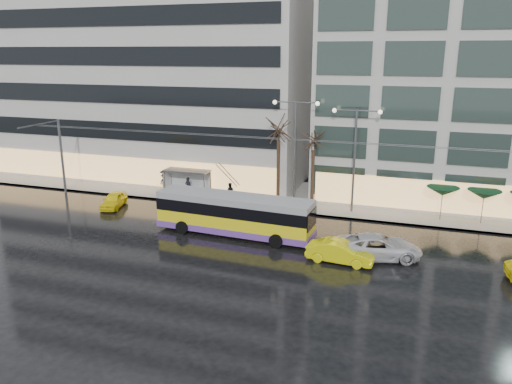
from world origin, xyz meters
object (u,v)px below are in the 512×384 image
at_px(trolleybus, 234,216).
at_px(bus_shelter, 184,177).
at_px(street_lamp_near, 295,139).
at_px(taxi_a, 114,200).

height_order(trolleybus, bus_shelter, trolleybus).
distance_m(trolleybus, street_lamp_near, 9.46).
height_order(bus_shelter, street_lamp_near, street_lamp_near).
distance_m(street_lamp_near, taxi_a, 16.53).
xyz_separation_m(bus_shelter, taxi_a, (-4.46, -4.80, -1.33)).
relative_size(trolleybus, bus_shelter, 2.83).
xyz_separation_m(trolleybus, bus_shelter, (-7.88, 7.81, 0.48)).
bearing_deg(taxi_a, trolleybus, -27.66).
relative_size(trolleybus, taxi_a, 3.19).
bearing_deg(bus_shelter, street_lamp_near, 0.63).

